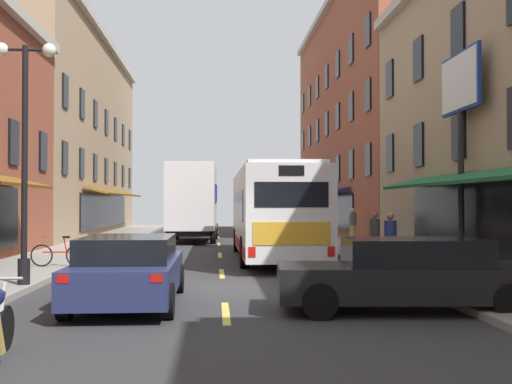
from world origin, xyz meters
TOP-DOWN VIEW (x-y plane):
  - ground_plane at (0.00, 0.00)m, footprint 34.80×80.00m
  - lane_centre_dashes at (0.00, -0.25)m, footprint 0.14×73.90m
  - sidewalk_right at (5.90, 0.00)m, footprint 3.00×80.00m
  - billboard_sign at (7.05, 2.87)m, footprint 0.40×2.74m
  - transit_bus at (1.91, 7.64)m, footprint 2.66×11.25m
  - box_truck at (-1.34, 17.96)m, footprint 2.62×6.86m
  - sedan_near at (-1.91, -2.47)m, footprint 1.99×4.70m
  - sedan_mid at (3.40, -3.57)m, footprint 4.84×2.17m
  - bicycle_mid at (-4.85, 3.98)m, footprint 1.71×0.48m
  - pedestrian_near at (5.10, 13.59)m, footprint 0.47×0.51m
  - pedestrian_mid at (4.91, 2.83)m, footprint 0.36×0.36m
  - pedestrian_far at (5.49, 6.84)m, footprint 0.36×0.36m
  - pedestrian_rear at (6.65, 15.57)m, footprint 0.36×0.36m
  - street_lamp_twin at (-4.65, -0.18)m, footprint 1.42×0.32m

SIDE VIEW (x-z plane):
  - ground_plane at x=0.00m, z-range -0.10..0.00m
  - lane_centre_dashes at x=0.00m, z-range 0.00..0.01m
  - sidewalk_right at x=5.90m, z-range 0.00..0.14m
  - bicycle_mid at x=-4.85m, z-range 0.05..0.96m
  - sedan_mid at x=3.40m, z-range 0.01..1.38m
  - sedan_near at x=-1.91m, z-range 0.02..1.39m
  - pedestrian_far at x=5.49m, z-range 0.15..1.72m
  - pedestrian_mid at x=4.91m, z-range 0.16..1.78m
  - pedestrian_near at x=5.10m, z-range 0.18..1.76m
  - pedestrian_rear at x=6.65m, z-range 0.16..1.81m
  - transit_bus at x=1.91m, z-range 0.08..3.38m
  - box_truck at x=-1.34m, z-range 0.03..4.09m
  - street_lamp_twin at x=-4.65m, z-range 0.43..6.09m
  - billboard_sign at x=7.05m, z-range 1.76..8.13m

